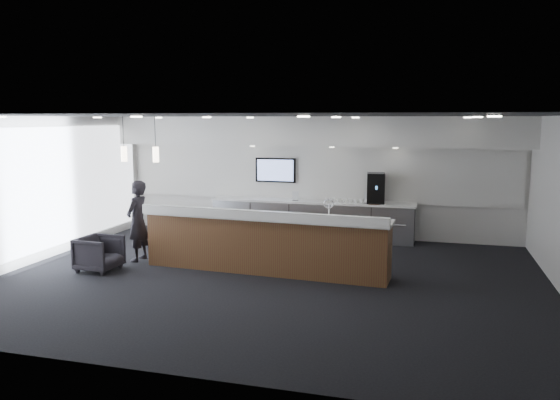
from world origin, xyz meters
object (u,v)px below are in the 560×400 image
(service_counter, at_px, (265,242))
(armchair, at_px, (99,253))
(coffee_machine, at_px, (376,188))
(lounge_guest, at_px, (138,221))

(service_counter, relative_size, armchair, 6.53)
(coffee_machine, bearing_deg, armchair, -147.84)
(service_counter, distance_m, coffee_machine, 3.73)
(service_counter, relative_size, lounge_guest, 2.91)
(service_counter, xyz_separation_m, lounge_guest, (-2.79, 0.09, 0.27))
(armchair, height_order, lounge_guest, lounge_guest)
(coffee_machine, relative_size, armchair, 0.96)
(armchair, bearing_deg, service_counter, -72.78)
(lounge_guest, bearing_deg, armchair, -20.59)
(armchair, relative_size, lounge_guest, 0.45)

